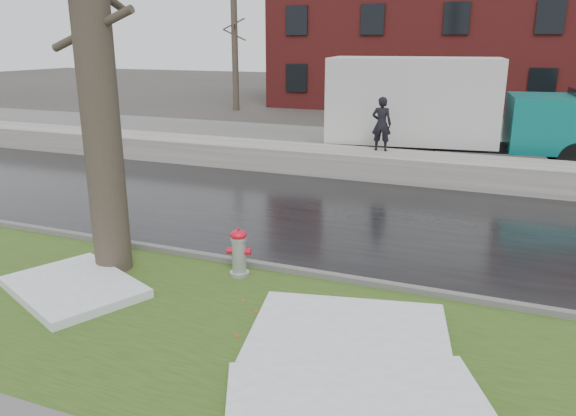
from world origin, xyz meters
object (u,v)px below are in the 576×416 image
at_px(tree, 92,35).
at_px(worker, 382,124).
at_px(box_truck, 447,109).
at_px(fire_hydrant, 239,250).

relative_size(tree, worker, 4.93).
height_order(tree, box_truck, tree).
distance_m(fire_hydrant, box_truck, 10.97).
distance_m(fire_hydrant, worker, 8.52).
xyz_separation_m(tree, box_truck, (4.21, 11.25, -2.20)).
xyz_separation_m(fire_hydrant, box_truck, (2.00, 10.70, 1.30)).
bearing_deg(fire_hydrant, box_truck, 65.18).
bearing_deg(box_truck, worker, -132.31).
bearing_deg(worker, fire_hydrant, 83.77).
relative_size(fire_hydrant, worker, 0.54).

